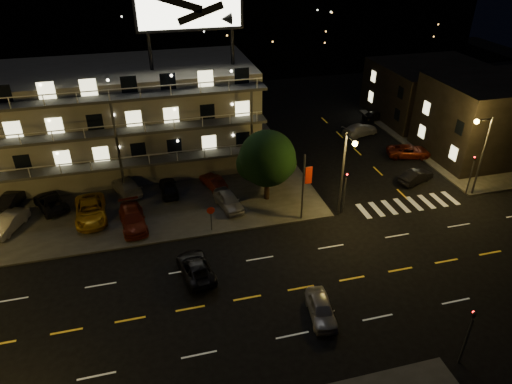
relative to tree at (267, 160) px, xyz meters
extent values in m
plane|color=black|center=(-2.92, -12.45, -4.20)|extent=(140.00, 140.00, 0.00)
cube|color=#31312F|center=(-16.92, 7.55, -4.12)|extent=(44.00, 24.00, 0.15)
cube|color=#31312F|center=(27.08, 7.55, -4.12)|extent=(16.00, 24.00, 0.15)
cube|color=gray|center=(-12.92, 11.55, 0.80)|extent=(28.00, 12.00, 10.00)
cube|color=gray|center=(-12.92, 11.55, 6.05)|extent=(28.00, 12.00, 0.50)
cube|color=#31312F|center=(-12.92, 4.65, -1.05)|extent=(28.00, 1.80, 0.25)
cube|color=#31312F|center=(-12.92, 4.65, 2.15)|extent=(28.00, 1.80, 0.25)
cube|color=#31312F|center=(-12.92, 4.65, 5.35)|extent=(28.00, 1.80, 0.25)
cylinder|color=black|center=(-8.92, 9.55, 8.05)|extent=(0.36, 0.36, 3.50)
cylinder|color=black|center=(-0.92, 9.55, 8.05)|extent=(0.36, 0.36, 3.50)
cube|color=black|center=(-4.92, 9.55, 11.80)|extent=(10.20, 0.50, 4.20)
cube|color=#E9E5C6|center=(-4.92, 9.25, 11.80)|extent=(9.60, 0.06, 3.60)
cube|color=black|center=(27.08, 3.55, 0.05)|extent=(14.00, 10.00, 8.50)
cube|color=black|center=(27.08, 15.55, -0.70)|extent=(14.00, 12.00, 7.00)
cylinder|color=#2D2D30|center=(5.58, -4.15, -0.20)|extent=(0.20, 0.20, 8.00)
cylinder|color=#2D2D30|center=(5.58, -4.95, 3.60)|extent=(0.12, 1.80, 0.12)
sphere|color=yellow|center=(5.58, -5.75, 3.50)|extent=(0.44, 0.44, 0.44)
cylinder|color=#2D2D30|center=(19.58, -4.15, -0.20)|extent=(0.20, 0.20, 8.00)
cylinder|color=#2D2D30|center=(18.78, -4.15, 3.60)|extent=(1.80, 0.12, 0.12)
sphere|color=yellow|center=(17.98, -4.15, 3.50)|extent=(0.44, 0.44, 0.44)
cylinder|color=#2D2D30|center=(6.08, -3.95, -2.40)|extent=(0.14, 0.14, 3.60)
imported|color=black|center=(6.08, -3.95, -0.10)|extent=(0.20, 0.16, 1.00)
sphere|color=#FF0C0C|center=(6.08, -4.07, -0.20)|extent=(0.14, 0.14, 0.14)
cylinder|color=#2D2D30|center=(6.08, -20.95, -2.40)|extent=(0.14, 0.14, 3.60)
imported|color=black|center=(6.08, -20.95, -0.10)|extent=(0.20, 0.16, 1.00)
sphere|color=#FF0C0C|center=(6.08, -20.83, -0.20)|extent=(0.14, 0.14, 0.14)
cylinder|color=#2D2D30|center=(19.08, -3.95, -2.40)|extent=(0.14, 0.14, 3.60)
imported|color=black|center=(19.08, -3.95, -0.10)|extent=(0.16, 0.20, 1.00)
sphere|color=#FF0C0C|center=(18.96, -3.95, -0.20)|extent=(0.14, 0.14, 0.14)
cylinder|color=#2D2D30|center=(2.08, -4.05, -1.00)|extent=(0.16, 0.16, 6.40)
cube|color=red|center=(2.53, -4.05, 0.20)|extent=(0.60, 0.04, 1.60)
cylinder|color=#2D2D30|center=(-5.92, -3.85, -3.10)|extent=(0.08, 0.08, 2.20)
cylinder|color=red|center=(-5.92, -3.90, -2.05)|extent=(0.91, 0.04, 0.91)
cylinder|color=black|center=(0.05, -0.01, -2.85)|extent=(0.50, 0.50, 2.41)
sphere|color=black|center=(0.05, -0.01, 0.16)|extent=(5.21, 5.21, 5.21)
sphere|color=black|center=(-1.15, 0.39, -0.44)|extent=(3.21, 3.21, 3.21)
sphere|color=black|center=(1.15, -0.41, -0.24)|extent=(3.01, 3.01, 3.01)
imported|color=#949398|center=(-22.54, 0.59, -3.37)|extent=(2.96, 4.35, 1.36)
imported|color=#C48C12|center=(-15.89, 0.64, -3.28)|extent=(2.99, 5.75, 1.55)
imported|color=#621C0E|center=(-12.34, -1.49, -3.32)|extent=(2.56, 5.23, 1.46)
imported|color=#949398|center=(-3.77, -0.67, -3.32)|extent=(2.49, 4.51, 1.45)
imported|color=black|center=(-22.90, 4.99, -3.40)|extent=(2.56, 4.14, 1.29)
imported|color=black|center=(-19.56, 3.37, -3.41)|extent=(3.88, 5.09, 1.29)
imported|color=#949398|center=(-12.88, 4.69, -3.32)|extent=(3.61, 5.45, 1.47)
imported|color=black|center=(-8.84, 3.26, -3.37)|extent=(1.74, 4.04, 1.36)
imported|color=#621C0E|center=(-4.48, 3.33, -3.43)|extent=(2.44, 3.98, 1.24)
imported|color=black|center=(15.62, -0.55, -3.55)|extent=(4.19, 2.63, 1.30)
imported|color=#621C0E|center=(18.03, 4.89, -3.53)|extent=(5.24, 3.45, 1.34)
imported|color=#949398|center=(15.45, 11.91, -3.49)|extent=(5.21, 3.29, 1.41)
imported|color=black|center=(19.74, 16.00, -3.56)|extent=(3.96, 2.08, 1.28)
imported|color=#949398|center=(-0.57, -15.34, -3.53)|extent=(2.10, 4.08, 1.33)
imported|color=black|center=(-8.02, -9.05, -3.55)|extent=(2.80, 4.93, 1.30)
camera|label=1|loc=(-10.36, -35.62, 18.48)|focal=32.00mm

